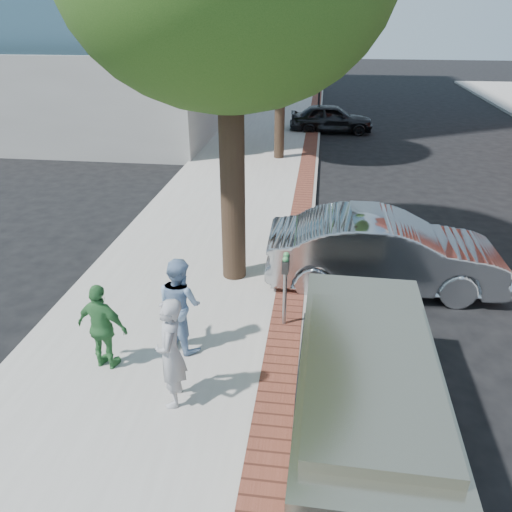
% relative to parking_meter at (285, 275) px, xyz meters
% --- Properties ---
extents(ground, '(120.00, 120.00, 0.00)m').
position_rel_parking_meter_xyz_m(ground, '(-0.67, -0.09, -1.21)').
color(ground, black).
rests_on(ground, ground).
extents(sidewalk, '(5.00, 60.00, 0.15)m').
position_rel_parking_meter_xyz_m(sidewalk, '(-2.17, 7.91, -1.13)').
color(sidewalk, '#9E9991').
rests_on(sidewalk, ground).
extents(brick_strip, '(0.60, 60.00, 0.01)m').
position_rel_parking_meter_xyz_m(brick_strip, '(0.03, 7.91, -1.05)').
color(brick_strip, brown).
rests_on(brick_strip, sidewalk).
extents(curb, '(0.10, 60.00, 0.15)m').
position_rel_parking_meter_xyz_m(curb, '(0.38, 7.91, -1.13)').
color(curb, gray).
rests_on(curb, ground).
extents(office_base, '(18.20, 22.20, 4.00)m').
position_rel_parking_meter_xyz_m(office_base, '(-13.67, 21.91, 0.79)').
color(office_base, gray).
rests_on(office_base, ground).
extents(signal_near, '(0.70, 0.15, 3.80)m').
position_rel_parking_meter_xyz_m(signal_near, '(0.23, 21.91, 1.05)').
color(signal_near, black).
rests_on(signal_near, ground).
extents(tree_far, '(4.80, 4.80, 7.14)m').
position_rel_parking_meter_xyz_m(tree_far, '(-1.17, 11.91, 4.09)').
color(tree_far, black).
rests_on(tree_far, sidewalk).
extents(parking_meter, '(0.12, 0.32, 1.47)m').
position_rel_parking_meter_xyz_m(parking_meter, '(0.00, 0.00, 0.00)').
color(parking_meter, gray).
rests_on(parking_meter, sidewalk).
extents(person_gray, '(0.52, 0.71, 1.77)m').
position_rel_parking_meter_xyz_m(person_gray, '(-1.49, -2.29, -0.17)').
color(person_gray, '#9D9CA1').
rests_on(person_gray, sidewalk).
extents(person_officer, '(1.05, 1.01, 1.71)m').
position_rel_parking_meter_xyz_m(person_officer, '(-1.74, -0.89, -0.20)').
color(person_officer, '#7E9DC4').
rests_on(person_officer, sidewalk).
extents(person_green, '(0.96, 0.54, 1.54)m').
position_rel_parking_meter_xyz_m(person_green, '(-2.83, -1.62, -0.29)').
color(person_green, '#397D3F').
rests_on(person_green, sidewalk).
extents(sedan_silver, '(5.07, 1.87, 1.66)m').
position_rel_parking_meter_xyz_m(sedan_silver, '(1.99, 2.02, -0.38)').
color(sedan_silver, '#AAACB1').
rests_on(sedan_silver, ground).
extents(bg_car, '(4.17, 1.89, 1.39)m').
position_rel_parking_meter_xyz_m(bg_car, '(0.93, 17.48, -0.51)').
color(bg_car, black).
rests_on(bg_car, ground).
extents(van, '(1.82, 4.61, 1.69)m').
position_rel_parking_meter_xyz_m(van, '(1.28, -2.57, -0.28)').
color(van, gray).
rests_on(van, ground).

